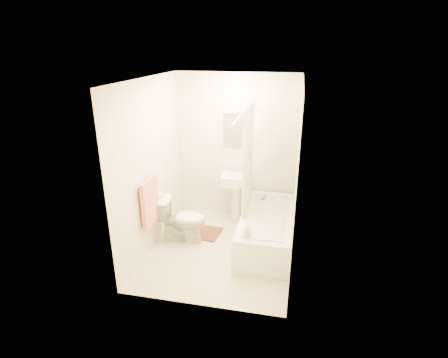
% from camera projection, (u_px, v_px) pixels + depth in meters
% --- Properties ---
extents(floor, '(2.40, 2.40, 0.00)m').
position_uv_depth(floor, '(220.00, 249.00, 5.10)').
color(floor, beige).
rests_on(floor, ground).
extents(ceiling, '(2.40, 2.40, 0.00)m').
position_uv_depth(ceiling, '(220.00, 79.00, 4.23)').
color(ceiling, white).
rests_on(ceiling, ground).
extents(wall_back, '(2.00, 0.02, 2.40)m').
position_uv_depth(wall_back, '(236.00, 147.00, 5.76)').
color(wall_back, beige).
rests_on(wall_back, ground).
extents(wall_left, '(0.02, 2.40, 2.40)m').
position_uv_depth(wall_left, '(150.00, 167.00, 4.86)').
color(wall_left, beige).
rests_on(wall_left, ground).
extents(wall_right, '(0.02, 2.40, 2.40)m').
position_uv_depth(wall_right, '(296.00, 177.00, 4.47)').
color(wall_right, beige).
rests_on(wall_right, ground).
extents(mirror, '(0.40, 0.03, 0.55)m').
position_uv_depth(mirror, '(236.00, 130.00, 5.63)').
color(mirror, white).
rests_on(mirror, wall_back).
extents(curtain_rod, '(0.03, 1.70, 0.03)m').
position_uv_depth(curtain_rod, '(245.00, 111.00, 4.41)').
color(curtain_rod, silver).
rests_on(curtain_rod, wall_back).
extents(shower_curtain, '(0.04, 0.80, 1.55)m').
position_uv_depth(shower_curtain, '(248.00, 160.00, 5.06)').
color(shower_curtain, silver).
rests_on(shower_curtain, curtain_rod).
extents(towel_bar, '(0.02, 0.60, 0.02)m').
position_uv_depth(towel_bar, '(146.00, 180.00, 4.66)').
color(towel_bar, silver).
rests_on(towel_bar, wall_left).
extents(towel, '(0.06, 0.45, 0.66)m').
position_uv_depth(towel, '(150.00, 202.00, 4.77)').
color(towel, '#CC7266').
rests_on(towel, towel_bar).
extents(toilet_paper, '(0.11, 0.12, 0.12)m').
position_uv_depth(toilet_paper, '(160.00, 196.00, 5.13)').
color(toilet_paper, white).
rests_on(toilet_paper, wall_left).
extents(toilet, '(0.75, 0.48, 0.69)m').
position_uv_depth(toilet, '(183.00, 220.00, 5.22)').
color(toilet, white).
rests_on(toilet, floor).
extents(sink, '(0.47, 0.39, 0.89)m').
position_uv_depth(sink, '(236.00, 196.00, 5.80)').
color(sink, white).
rests_on(sink, floor).
extents(bathtub, '(0.74, 1.69, 0.47)m').
position_uv_depth(bathtub, '(266.00, 229.00, 5.17)').
color(bathtub, white).
rests_on(bathtub, floor).
extents(bath_mat, '(0.63, 0.50, 0.02)m').
position_uv_depth(bath_mat, '(201.00, 232.00, 5.53)').
color(bath_mat, '#492720').
rests_on(bath_mat, floor).
extents(soap_bottle, '(0.11, 0.11, 0.18)m').
position_uv_depth(soap_bottle, '(247.00, 231.00, 4.46)').
color(soap_bottle, white).
rests_on(soap_bottle, bathtub).
extents(scrub_brush, '(0.08, 0.19, 0.04)m').
position_uv_depth(scrub_brush, '(264.00, 197.00, 5.61)').
color(scrub_brush, '#269852').
rests_on(scrub_brush, bathtub).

